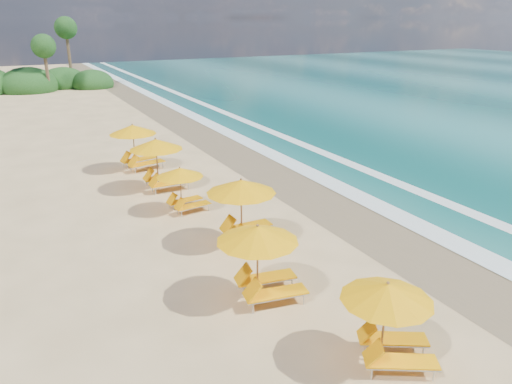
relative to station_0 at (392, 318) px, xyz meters
name	(u,v)px	position (x,y,z in m)	size (l,w,h in m)	color
ground	(256,219)	(1.21, 9.37, -1.24)	(160.00, 160.00, 0.00)	#DCB981
wet_sand	(335,203)	(5.21, 9.37, -1.24)	(4.00, 160.00, 0.01)	#7E694B
surf_foam	(381,193)	(7.91, 9.37, -1.21)	(4.00, 160.00, 0.01)	white
station_0	(392,318)	(0.00, 0.00, 0.00)	(2.97, 2.97, 2.22)	olive
station_1	(264,257)	(-1.34, 3.91, 0.12)	(2.88, 2.74, 2.42)	olive
station_2	(246,207)	(-0.12, 7.56, 0.19)	(2.74, 2.53, 2.56)	olive
station_3	(184,186)	(-1.10, 11.63, -0.11)	(2.36, 2.23, 2.02)	olive
station_4	(161,160)	(-1.12, 14.88, 0.20)	(2.78, 2.56, 2.58)	olive
station_5	(137,144)	(-1.31, 18.68, 0.20)	(3.09, 2.96, 2.57)	olive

